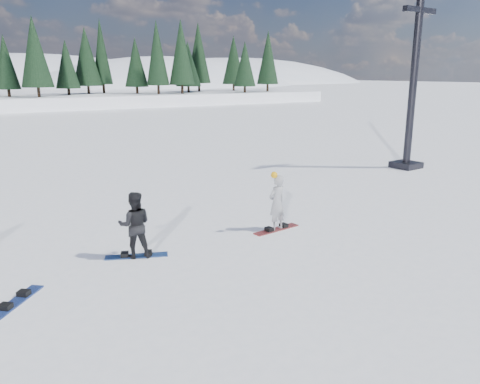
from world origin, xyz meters
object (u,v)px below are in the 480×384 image
at_px(snowboarder_woman, 277,203).
at_px(snowboard_loose_a, 15,303).
at_px(snowboarder_man, 135,225).
at_px(lift_tower, 412,102).

height_order(snowboarder_woman, snowboard_loose_a, snowboarder_woman).
distance_m(snowboarder_man, snowboard_loose_a, 3.12).
distance_m(lift_tower, snowboarder_man, 15.29).
height_order(snowboarder_woman, snowboarder_man, snowboarder_woman).
relative_size(lift_tower, snowboarder_man, 4.65).
distance_m(lift_tower, snowboarder_woman, 11.52).
bearing_deg(lift_tower, snowboarder_woman, -161.98).
relative_size(snowboarder_woman, snowboard_loose_a, 1.16).
height_order(lift_tower, snowboarder_woman, lift_tower).
bearing_deg(snowboard_loose_a, snowboarder_woman, -41.13).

